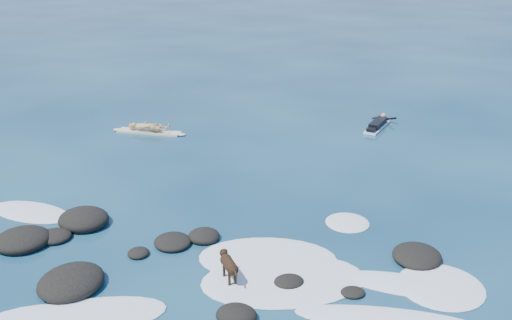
{
  "coord_description": "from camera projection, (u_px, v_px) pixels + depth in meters",
  "views": [
    {
      "loc": [
        1.36,
        -12.7,
        7.39
      ],
      "look_at": [
        0.5,
        4.0,
        0.9
      ],
      "focal_mm": 40.0,
      "sensor_mm": 36.0,
      "label": 1
    }
  ],
  "objects": [
    {
      "name": "ground",
      "position": [
        228.0,
        249.0,
        14.57
      ],
      "size": [
        160.0,
        160.0,
        0.0
      ],
      "primitive_type": "plane",
      "color": "#0A2642",
      "rests_on": "ground"
    },
    {
      "name": "reef_rocks",
      "position": [
        84.0,
        287.0,
        12.78
      ],
      "size": [
        12.53,
        7.68,
        0.65
      ],
      "color": "black",
      "rests_on": "ground"
    },
    {
      "name": "breaking_foam",
      "position": [
        238.0,
        281.0,
        13.17
      ],
      "size": [
        13.69,
        7.39,
        0.12
      ],
      "color": "white",
      "rests_on": "ground"
    },
    {
      "name": "standing_surfer_rig",
      "position": [
        148.0,
        117.0,
        23.01
      ],
      "size": [
        3.15,
        0.99,
        1.79
      ],
      "rotation": [
        0.0,
        0.0,
        -0.17
      ],
      "color": "beige",
      "rests_on": "ground"
    },
    {
      "name": "paddling_surfer_rig",
      "position": [
        378.0,
        124.0,
        23.89
      ],
      "size": [
        1.58,
        2.39,
        0.43
      ],
      "rotation": [
        0.0,
        0.0,
        1.13
      ],
      "color": "white",
      "rests_on": "ground"
    },
    {
      "name": "dog",
      "position": [
        229.0,
        264.0,
        13.04
      ],
      "size": [
        0.57,
        1.01,
        0.68
      ],
      "rotation": [
        0.0,
        0.0,
        2.0
      ],
      "color": "black",
      "rests_on": "ground"
    }
  ]
}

